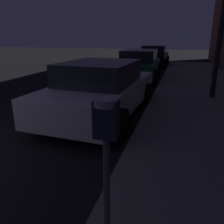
% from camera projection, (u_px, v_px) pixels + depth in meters
% --- Properties ---
extents(parking_meter, '(0.19, 0.19, 1.44)m').
position_uv_depth(parking_meter, '(106.00, 141.00, 1.80)').
color(parking_meter, '#59595B').
rests_on(parking_meter, sidewalk).
extents(car_white, '(2.31, 4.57, 1.43)m').
position_uv_depth(car_white, '(101.00, 89.00, 6.06)').
color(car_white, silver).
rests_on(car_white, ground).
extents(car_green, '(2.07, 4.20, 1.43)m').
position_uv_depth(car_green, '(139.00, 65.00, 11.27)').
color(car_green, '#19592D').
rests_on(car_green, ground).
extents(car_black, '(2.07, 4.25, 1.43)m').
position_uv_depth(car_black, '(154.00, 56.00, 16.82)').
color(car_black, black).
rests_on(car_black, ground).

